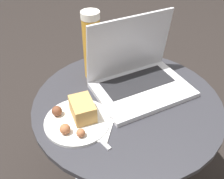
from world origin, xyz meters
The scene contains 6 objects.
table centered at (0.00, 0.00, 0.33)m, with size 0.64×0.64×0.49m.
napkin centered at (-0.15, -0.10, 0.49)m, with size 0.17×0.15×0.00m.
laptop centered at (0.05, 0.07, 0.54)m, with size 0.38×0.32×0.25m.
beer_glass centered at (-0.09, 0.17, 0.61)m, with size 0.06×0.06×0.25m.
snack_plate centered at (-0.17, -0.06, 0.51)m, with size 0.20×0.20×0.07m.
fork centered at (-0.15, -0.09, 0.49)m, with size 0.11×0.18×0.01m.
Camera 1 is at (-0.17, -0.65, 1.08)m, focal length 42.00 mm.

